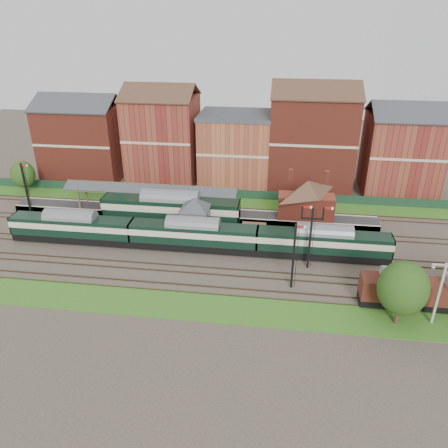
# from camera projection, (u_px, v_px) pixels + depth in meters

# --- Properties ---
(ground) EXTENTS (160.00, 160.00, 0.00)m
(ground) POSITION_uv_depth(u_px,v_px,m) (214.00, 251.00, 57.08)
(ground) COLOR #473D33
(ground) RESTS_ON ground
(grass_back) EXTENTS (90.00, 4.50, 0.06)m
(grass_back) POSITION_uv_depth(u_px,v_px,m) (229.00, 202.00, 71.28)
(grass_back) COLOR #2D6619
(grass_back) RESTS_ON ground
(grass_front) EXTENTS (90.00, 5.00, 0.06)m
(grass_front) POSITION_uv_depth(u_px,v_px,m) (196.00, 306.00, 46.40)
(grass_front) COLOR #2D6619
(grass_front) RESTS_ON ground
(fence) EXTENTS (90.00, 0.12, 1.50)m
(fence) POSITION_uv_depth(u_px,v_px,m) (230.00, 194.00, 72.74)
(fence) COLOR #193823
(fence) RESTS_ON ground
(platform) EXTENTS (55.00, 3.40, 1.00)m
(platform) POSITION_uv_depth(u_px,v_px,m) (191.00, 214.00, 66.12)
(platform) COLOR #2D2D2D
(platform) RESTS_ON ground
(signal_box) EXTENTS (5.40, 5.40, 6.00)m
(signal_box) POSITION_uv_depth(u_px,v_px,m) (195.00, 217.00, 58.91)
(signal_box) COLOR #6B7F5A
(signal_box) RESTS_ON ground
(brick_hut) EXTENTS (3.20, 2.64, 2.94)m
(brick_hut) POSITION_uv_depth(u_px,v_px,m) (254.00, 234.00, 58.84)
(brick_hut) COLOR maroon
(brick_hut) RESTS_ON ground
(station_building) EXTENTS (8.10, 8.10, 5.90)m
(station_building) POSITION_uv_depth(u_px,v_px,m) (307.00, 199.00, 62.56)
(station_building) COLOR #943625
(station_building) RESTS_ON platform
(canopy) EXTENTS (26.00, 3.89, 4.08)m
(canopy) POSITION_uv_depth(u_px,v_px,m) (151.00, 187.00, 65.03)
(canopy) COLOR #4E4D30
(canopy) RESTS_ON platform
(semaphore_bracket) EXTENTS (3.60, 0.25, 8.18)m
(semaphore_bracket) POSITION_uv_depth(u_px,v_px,m) (311.00, 234.00, 51.37)
(semaphore_bracket) COLOR black
(semaphore_bracket) RESTS_ON ground
(semaphore_platform_end) EXTENTS (1.23, 0.25, 8.00)m
(semaphore_platform_end) POSITION_uv_depth(u_px,v_px,m) (26.00, 188.00, 65.93)
(semaphore_platform_end) COLOR black
(semaphore_platform_end) RESTS_ON ground
(semaphore_siding) EXTENTS (1.23, 0.25, 8.00)m
(semaphore_siding) POSITION_uv_depth(u_px,v_px,m) (294.00, 255.00, 47.82)
(semaphore_siding) COLOR black
(semaphore_siding) RESTS_ON ground
(yard_lamp) EXTENTS (2.60, 0.22, 7.00)m
(yard_lamp) POSITION_uv_depth(u_px,v_px,m) (440.00, 290.00, 42.23)
(yard_lamp) COLOR beige
(yard_lamp) RESTS_ON ground
(town_backdrop) EXTENTS (69.00, 10.00, 16.00)m
(town_backdrop) POSITION_uv_depth(u_px,v_px,m) (234.00, 145.00, 76.21)
(town_backdrop) COLOR #943625
(town_backdrop) RESTS_ON ground
(dmu_train) EXTENTS (49.66, 2.61, 3.82)m
(dmu_train) POSITION_uv_depth(u_px,v_px,m) (193.00, 234.00, 56.40)
(dmu_train) COLOR black
(dmu_train) RESTS_ON ground
(platform_railcar) EXTENTS (19.76, 3.11, 4.55)m
(platform_railcar) POSITION_uv_depth(u_px,v_px,m) (171.00, 209.00, 62.54)
(platform_railcar) COLOR black
(platform_railcar) RESTS_ON ground
(goods_van_a) EXTENTS (5.84, 2.53, 3.54)m
(goods_van_a) POSITION_uv_depth(u_px,v_px,m) (389.00, 289.00, 45.79)
(goods_van_a) COLOR black
(goods_van_a) RESTS_ON ground
(tree_far) EXTENTS (4.82, 4.82, 7.03)m
(tree_far) POSITION_uv_depth(u_px,v_px,m) (403.00, 288.00, 42.03)
(tree_far) COLOR #382619
(tree_far) RESTS_ON ground
(tree_back) EXTENTS (3.92, 3.92, 5.72)m
(tree_back) POSITION_uv_depth(u_px,v_px,m) (23.00, 174.00, 73.24)
(tree_back) COLOR #382619
(tree_back) RESTS_ON ground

